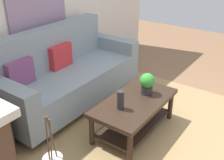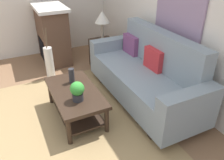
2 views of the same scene
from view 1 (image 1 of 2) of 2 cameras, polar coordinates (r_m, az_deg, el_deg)
name	(u,v)px [view 1 (image 1 of 2)]	position (r m, az deg, el deg)	size (l,w,h in m)	color
ground_plane	(183,144)	(3.29, 14.64, -12.92)	(9.42, 9.42, 0.00)	#8C6647
wall_back	(37,2)	(3.94, -15.53, 15.50)	(5.42, 0.10, 2.70)	silver
area_rug	(144,128)	(3.43, 6.83, -10.07)	(2.78, 2.06, 0.01)	#A38456
couch	(68,75)	(3.80, -9.20, 1.09)	(2.17, 0.84, 1.08)	gray
throw_pillow_plum	(20,73)	(3.40, -18.89, 1.40)	(0.36, 0.12, 0.32)	#7A4270
throw_pillow_crimson	(60,56)	(3.79, -10.85, 4.97)	(0.36, 0.12, 0.32)	red
coffee_table	(134,109)	(3.21, 4.69, -6.08)	(1.10, 0.60, 0.43)	#332319
tabletop_vase	(120,100)	(2.94, 1.78, -4.21)	(0.08, 0.08, 0.22)	#2D2D33
potted_plant_tabletop	(147,83)	(3.25, 7.39, -0.60)	(0.18, 0.18, 0.26)	#2D2D33
floor_vase_branch_a	(52,137)	(2.09, -12.50, -11.70)	(0.01, 0.01, 0.36)	brown
floor_vase_branch_b	(47,139)	(2.08, -13.44, -11.91)	(0.01, 0.01, 0.36)	brown
floor_vase_branch_c	(51,140)	(2.06, -12.77, -12.29)	(0.01, 0.01, 0.36)	brown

